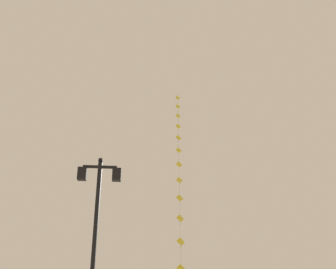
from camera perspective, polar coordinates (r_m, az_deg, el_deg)
The scene contains 2 objects.
twin_lantern_lamp_post at distance 11.93m, azimuth -10.89°, elevation -11.18°, with size 1.38×0.28×5.36m.
kite_train at distance 27.52m, azimuth 1.70°, elevation -4.48°, with size 1.82×13.22×19.12m.
Camera 1 is at (-1.02, -1.89, 1.39)m, focal length 39.56 mm.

